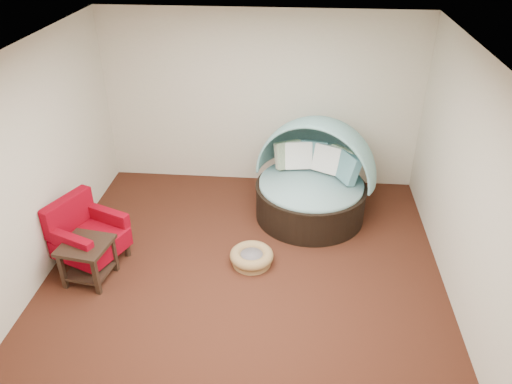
# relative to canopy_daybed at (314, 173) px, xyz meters

# --- Properties ---
(floor) EXTENTS (5.00, 5.00, 0.00)m
(floor) POSITION_rel_canopy_daybed_xyz_m (-0.86, -1.50, -0.69)
(floor) COLOR #421F12
(floor) RESTS_ON ground
(wall_back) EXTENTS (5.00, 0.00, 5.00)m
(wall_back) POSITION_rel_canopy_daybed_xyz_m (-0.86, 1.00, 0.71)
(wall_back) COLOR beige
(wall_back) RESTS_ON floor
(wall_front) EXTENTS (5.00, 0.00, 5.00)m
(wall_front) POSITION_rel_canopy_daybed_xyz_m (-0.86, -4.00, 0.71)
(wall_front) COLOR beige
(wall_front) RESTS_ON floor
(wall_left) EXTENTS (0.00, 5.00, 5.00)m
(wall_left) POSITION_rel_canopy_daybed_xyz_m (-3.36, -1.50, 0.71)
(wall_left) COLOR beige
(wall_left) RESTS_ON floor
(wall_right) EXTENTS (0.00, 5.00, 5.00)m
(wall_right) POSITION_rel_canopy_daybed_xyz_m (1.64, -1.50, 0.71)
(wall_right) COLOR beige
(wall_right) RESTS_ON floor
(ceiling) EXTENTS (5.00, 5.00, 0.00)m
(ceiling) POSITION_rel_canopy_daybed_xyz_m (-0.86, -1.50, 2.11)
(ceiling) COLOR white
(ceiling) RESTS_ON wall_back
(canopy_daybed) EXTENTS (2.08, 2.05, 1.49)m
(canopy_daybed) POSITION_rel_canopy_daybed_xyz_m (0.00, 0.00, 0.00)
(canopy_daybed) COLOR black
(canopy_daybed) RESTS_ON floor
(pet_basket) EXTENTS (0.66, 0.66, 0.20)m
(pet_basket) POSITION_rel_canopy_daybed_xyz_m (-0.79, -1.30, -0.59)
(pet_basket) COLOR #9C7647
(pet_basket) RESTS_ON floor
(red_armchair) EXTENTS (1.00, 1.00, 0.90)m
(red_armchair) POSITION_rel_canopy_daybed_xyz_m (-2.91, -1.43, -0.28)
(red_armchair) COLOR black
(red_armchair) RESTS_ON floor
(side_table) EXTENTS (0.64, 0.64, 0.54)m
(side_table) POSITION_rel_canopy_daybed_xyz_m (-2.77, -1.79, -0.34)
(side_table) COLOR black
(side_table) RESTS_ON floor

